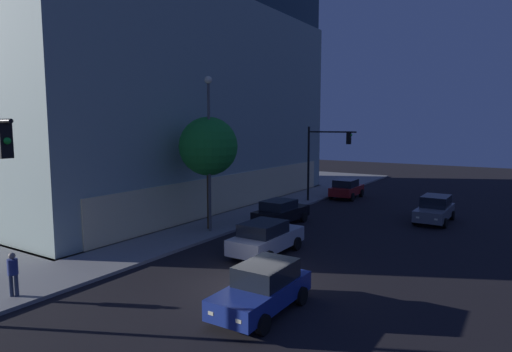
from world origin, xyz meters
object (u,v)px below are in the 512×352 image
object	(u,v)px
street_lamp_sidewalk	(209,137)
sidewalk_tree	(208,147)
car_grey	(435,209)
modern_building	(140,88)
car_black	(281,212)
car_silver	(266,237)
car_red	(346,188)
car_blue	(263,288)
traffic_light_far_corner	(323,152)
pedestrian_waiting	(13,270)

from	to	relation	value
street_lamp_sidewalk	sidewalk_tree	distance (m)	0.87
car_grey	modern_building	bearing A→B (deg)	99.06
car_black	car_silver	bearing A→B (deg)	-157.06
car_black	car_red	world-z (taller)	car_red
street_lamp_sidewalk	sidewalk_tree	world-z (taller)	street_lamp_sidewalk
car_blue	car_black	world-z (taller)	car_blue
sidewalk_tree	car_red	world-z (taller)	sidewalk_tree
traffic_light_far_corner	street_lamp_sidewalk	world-z (taller)	street_lamp_sidewalk
sidewalk_tree	pedestrian_waiting	xyz separation A→B (m)	(-12.04, -0.50, -3.99)
car_silver	car_red	distance (m)	18.15
modern_building	pedestrian_waiting	world-z (taller)	modern_building
pedestrian_waiting	car_silver	bearing A→B (deg)	-26.63
modern_building	street_lamp_sidewalk	size ratio (longest dim) A/B	3.35
sidewalk_tree	car_red	xyz separation A→B (m)	(15.67, -2.77, -4.24)
pedestrian_waiting	car_blue	distance (m)	9.15
car_red	pedestrian_waiting	bearing A→B (deg)	175.32
street_lamp_sidewalk	sidewalk_tree	size ratio (longest dim) A/B	1.34
car_blue	car_silver	xyz separation A→B (m)	(5.70, 3.32, 0.02)
car_grey	car_red	bearing A→B (deg)	55.28
modern_building	traffic_light_far_corner	xyz separation A→B (m)	(6.03, -14.29, -5.28)
pedestrian_waiting	car_grey	bearing A→B (deg)	-25.65
sidewalk_tree	car_black	xyz separation A→B (m)	(3.85, -2.79, -4.29)
pedestrian_waiting	car_black	bearing A→B (deg)	-8.19
street_lamp_sidewalk	car_silver	distance (m)	7.17
street_lamp_sidewalk	car_black	bearing A→B (deg)	-28.66
car_silver	car_red	xyz separation A→B (m)	(17.96, 2.62, 0.01)
traffic_light_far_corner	pedestrian_waiting	bearing A→B (deg)	176.47
traffic_light_far_corner	car_black	world-z (taller)	traffic_light_far_corner
car_black	car_red	distance (m)	11.82
modern_building	car_black	world-z (taller)	modern_building
street_lamp_sidewalk	car_grey	size ratio (longest dim) A/B	1.95
modern_building	car_black	xyz separation A→B (m)	(-2.36, -15.08, -8.68)
pedestrian_waiting	car_silver	world-z (taller)	pedestrian_waiting
pedestrian_waiting	modern_building	bearing A→B (deg)	35.03
pedestrian_waiting	car_black	size ratio (longest dim) A/B	0.37
car_red	traffic_light_far_corner	bearing A→B (deg)	167.31
traffic_light_far_corner	car_blue	xyz separation A→B (m)	(-20.23, -6.71, -3.38)
traffic_light_far_corner	sidewalk_tree	xyz separation A→B (m)	(-12.24, 2.00, 0.88)
car_blue	car_red	xyz separation A→B (m)	(23.65, 5.93, 0.03)
car_silver	car_black	xyz separation A→B (m)	(6.14, 2.60, -0.04)
pedestrian_waiting	car_silver	distance (m)	10.90
car_blue	car_red	distance (m)	24.39
modern_building	car_grey	xyz separation A→B (m)	(3.72, -23.34, -8.64)
car_grey	street_lamp_sidewalk	bearing A→B (deg)	134.38
sidewalk_tree	car_grey	bearing A→B (deg)	-48.06
street_lamp_sidewalk	pedestrian_waiting	distance (m)	12.45
car_blue	sidewalk_tree	bearing A→B (deg)	47.45
modern_building	pedestrian_waiting	distance (m)	23.81
sidewalk_tree	car_grey	size ratio (longest dim) A/B	1.46
street_lamp_sidewalk	car_grey	world-z (taller)	street_lamp_sidewalk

